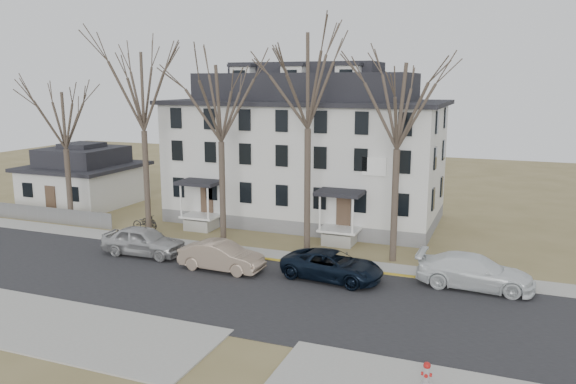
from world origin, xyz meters
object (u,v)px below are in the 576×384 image
at_px(boarding_house, 306,151).
at_px(car_navy, 332,266).
at_px(small_house, 84,179).
at_px(bicycle_left, 145,223).
at_px(car_silver, 144,241).
at_px(tree_mid_left, 220,98).
at_px(car_white, 475,272).
at_px(fire_hydrant, 427,374).
at_px(bicycle_right, 149,221).
at_px(tree_mid_right, 399,100).
at_px(car_tan, 222,257).
at_px(tree_bungalow, 64,117).
at_px(tree_center, 308,74).
at_px(tree_far_left, 142,86).

relative_size(boarding_house, car_navy, 3.74).
xyz_separation_m(small_house, car_navy, (26.07, -10.73, -1.48)).
bearing_deg(bicycle_left, car_silver, -150.87).
distance_m(small_house, car_navy, 28.23).
relative_size(tree_mid_left, car_navy, 2.29).
bearing_deg(small_house, car_silver, -37.91).
bearing_deg(tree_mid_left, bicycle_left, 175.49).
distance_m(car_silver, car_white, 19.54).
distance_m(boarding_house, bicycle_left, 13.27).
distance_m(car_navy, bicycle_left, 16.57).
height_order(car_white, fire_hydrant, car_white).
xyz_separation_m(small_house, bicycle_right, (10.11, -4.88, -1.78)).
relative_size(small_house, tree_mid_right, 0.68).
distance_m(tree_mid_left, car_white, 18.80).
bearing_deg(tree_mid_left, car_tan, -63.14).
height_order(tree_bungalow, fire_hydrant, tree_bungalow).
bearing_deg(small_house, bicycle_left, -28.83).
height_order(bicycle_right, fire_hydrant, bicycle_right).
bearing_deg(tree_center, car_silver, -153.18).
height_order(tree_center, car_silver, tree_center).
distance_m(tree_mid_right, car_navy, 10.22).
relative_size(tree_far_left, tree_mid_left, 1.08).
bearing_deg(bicycle_left, tree_mid_left, -100.27).
bearing_deg(boarding_house, small_house, -174.41).
height_order(tree_mid_left, tree_center, tree_center).
height_order(tree_mid_right, car_tan, tree_mid_right).
distance_m(tree_far_left, bicycle_right, 10.01).
distance_m(boarding_house, bicycle_right, 12.99).
distance_m(tree_mid_right, car_tan, 13.53).
xyz_separation_m(tree_far_left, bicycle_right, (-0.89, 1.32, -9.88)).
bearing_deg(car_tan, tree_bungalow, 72.82).
relative_size(car_silver, car_tan, 1.07).
relative_size(tree_far_left, tree_bungalow, 1.27).
distance_m(tree_bungalow, car_tan, 18.15).
height_order(boarding_house, car_silver, boarding_house).
height_order(tree_mid_right, tree_bungalow, tree_mid_right).
bearing_deg(tree_center, bicycle_right, 174.17).
relative_size(bicycle_left, bicycle_right, 1.24).
bearing_deg(car_navy, tree_far_left, 80.02).
height_order(tree_bungalow, car_tan, tree_bungalow).
relative_size(car_white, bicycle_right, 3.85).
bearing_deg(small_house, tree_mid_left, -20.03).
bearing_deg(small_house, car_white, -15.49).
bearing_deg(car_navy, boarding_house, 32.32).
bearing_deg(tree_mid_right, small_house, 167.73).
height_order(car_tan, bicycle_left, car_tan).
height_order(car_silver, car_navy, car_silver).
bearing_deg(tree_far_left, tree_bungalow, 180.00).
xyz_separation_m(tree_mid_right, car_navy, (-2.43, -4.54, -8.83)).
bearing_deg(car_silver, tree_center, -65.02).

